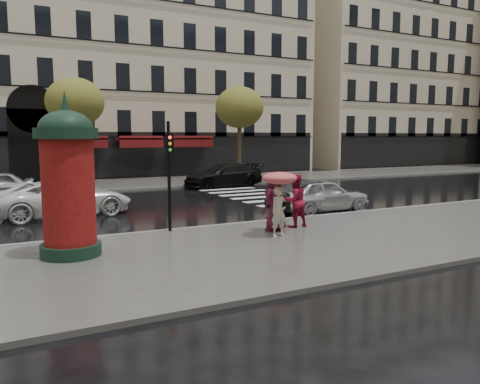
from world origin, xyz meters
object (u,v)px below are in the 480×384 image
man_burgundy (275,202)px  morris_column (68,178)px  traffic_light (169,165)px  car_darkgrey (314,196)px  car_silver (322,195)px  woman_umbrella (279,193)px  car_white (65,198)px  woman_red (295,201)px  car_black (223,175)px

man_burgundy → morris_column: (-6.34, -0.30, 1.04)m
traffic_light → man_burgundy: bearing=-26.2°
car_darkgrey → man_burgundy: bearing=127.4°
morris_column → car_silver: size_ratio=0.99×
woman_umbrella → car_silver: woman_umbrella is taller
traffic_light → car_darkgrey: bearing=13.8°
man_burgundy → woman_umbrella: bearing=48.3°
woman_umbrella → car_white: woman_umbrella is taller
car_silver → car_white: car_white is taller
man_burgundy → car_silver: 5.09m
woman_red → car_darkgrey: 4.19m
morris_column → car_silver: bearing=17.3°
woman_red → car_black: (3.72, 13.51, -0.28)m
car_white → car_silver: bearing=-118.8°
woman_umbrella → car_black: size_ratio=0.40×
woman_red → car_silver: size_ratio=0.42×
man_burgundy → traffic_light: (-3.05, 1.50, 1.18)m
man_burgundy → car_black: bearing=-126.8°
woman_red → morris_column: 7.38m
traffic_light → car_darkgrey: (6.94, 1.71, -1.59)m
woman_red → car_black: woman_red is taller
woman_red → traffic_light: 4.36m
morris_column → traffic_light: (3.29, 1.80, 0.14)m
woman_umbrella → morris_column: 6.05m
morris_column → woman_red: bearing=4.3°
car_darkgrey → car_black: (0.76, 10.56, 0.07)m
morris_column → traffic_light: bearing=28.7°
woman_umbrella → man_burgundy: 0.95m
car_silver → woman_umbrella: bearing=130.0°
woman_umbrella → morris_column: size_ratio=0.49×
car_darkgrey → car_white: size_ratio=0.78×
car_black → car_darkgrey: bearing=-7.2°
traffic_light → morris_column: bearing=-151.3°
man_burgundy → car_silver: man_burgundy is taller
woman_umbrella → car_darkgrey: size_ratio=0.51×
woman_red → morris_column: bearing=3.9°
car_black → car_silver: bearing=-5.9°
woman_umbrella → car_black: (5.00, 14.56, -0.74)m
car_silver → car_black: (0.53, 10.80, 0.02)m
woman_umbrella → morris_column: (-6.00, 0.49, 0.65)m
man_burgundy → morris_column: 6.43m
car_white → car_black: car_black is taller
morris_column → car_silver: morris_column is taller
woman_umbrella → traffic_light: size_ratio=0.58×
man_burgundy → car_silver: size_ratio=0.45×
woman_umbrella → car_silver: 5.88m
traffic_light → car_silver: traffic_light is taller
car_darkgrey → traffic_light: bearing=101.7°
man_burgundy → car_darkgrey: bearing=-158.7°
traffic_light → car_black: (7.70, 12.27, -1.52)m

